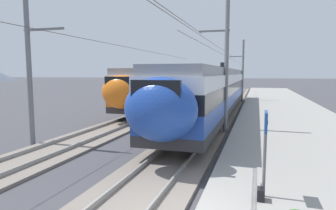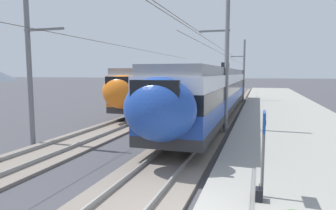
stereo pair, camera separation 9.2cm
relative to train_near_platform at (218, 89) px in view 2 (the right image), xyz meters
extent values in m
cube|color=gray|center=(-18.03, 0.72, -2.03)|extent=(120.00, 0.07, 0.16)
cube|color=#2D2D30|center=(0.59, 0.00, -1.30)|extent=(29.39, 2.82, 0.45)
cube|color=#1E429E|center=(0.59, 0.00, -0.65)|extent=(29.39, 2.82, 0.85)
cube|color=black|center=(0.59, 0.00, 0.15)|extent=(29.39, 2.86, 0.75)
cube|color=white|center=(0.59, 0.00, 0.85)|extent=(29.39, 2.82, 0.65)
cube|color=gray|center=(0.59, 0.00, 1.40)|extent=(29.09, 2.62, 0.45)
cube|color=black|center=(-8.52, 0.00, -1.74)|extent=(2.80, 2.26, 0.42)
cube|color=black|center=(9.70, 0.00, -1.74)|extent=(2.80, 2.26, 0.42)
ellipsoid|color=#1E429E|center=(-14.65, 0.00, 0.05)|extent=(1.80, 2.60, 2.25)
cube|color=black|center=(-15.15, 0.00, 0.47)|extent=(0.16, 1.69, 1.19)
cube|color=black|center=(5.00, 0.00, 1.97)|extent=(0.90, 0.70, 0.70)
cube|color=#2D2D30|center=(9.96, 5.48, -1.30)|extent=(31.97, 2.95, 0.45)
cube|color=orange|center=(9.96, 5.48, -0.65)|extent=(31.97, 2.95, 0.85)
cube|color=black|center=(9.96, 5.48, 0.15)|extent=(31.97, 2.99, 0.75)
cube|color=silver|center=(9.96, 5.48, 0.85)|extent=(31.97, 2.95, 0.65)
cube|color=gray|center=(9.96, 5.48, 1.40)|extent=(31.67, 2.75, 0.45)
cube|color=black|center=(0.05, 5.48, -1.74)|extent=(2.80, 2.36, 0.42)
cube|color=black|center=(19.87, 5.48, -1.74)|extent=(2.80, 2.36, 0.42)
ellipsoid|color=orange|center=(-6.58, 5.48, 0.05)|extent=(1.80, 2.71, 2.25)
cube|color=black|center=(-7.08, 5.48, 0.47)|extent=(0.16, 1.77, 1.19)
cube|color=black|center=(14.76, 5.48, 1.97)|extent=(0.90, 0.70, 0.70)
cylinder|color=slate|center=(-7.24, -1.44, 1.70)|extent=(0.24, 0.24, 7.86)
cube|color=slate|center=(-7.24, -0.72, 3.65)|extent=(0.10, 1.74, 0.10)
cylinder|color=#473823|center=(-7.24, 0.00, 3.40)|extent=(48.13, 0.02, 0.02)
cylinder|color=slate|center=(11.57, -1.44, 1.48)|extent=(0.24, 0.24, 7.41)
cube|color=slate|center=(11.57, -0.72, 3.25)|extent=(0.10, 1.74, 0.10)
cylinder|color=#473823|center=(11.57, 0.00, 3.00)|extent=(48.13, 0.02, 0.02)
cylinder|color=slate|center=(-12.55, 7.38, 1.71)|extent=(0.24, 0.24, 7.88)
cube|color=slate|center=(-12.55, 6.43, 3.31)|extent=(0.10, 2.20, 0.10)
cylinder|color=#473823|center=(-12.55, 5.48, 3.06)|extent=(48.13, 0.02, 0.02)
cylinder|color=#59595B|center=(-16.38, -3.38, -0.78)|extent=(0.08, 0.08, 2.21)
cube|color=#19479E|center=(-16.38, -3.38, 0.07)|extent=(0.70, 0.06, 0.50)
cube|color=black|center=(-16.38, -3.42, 0.07)|extent=(0.52, 0.01, 0.10)
cube|color=black|center=(-16.64, -3.32, -1.73)|extent=(0.32, 0.18, 0.30)
torus|color=black|center=(-16.64, -3.32, -1.53)|extent=(0.16, 0.02, 0.16)
camera|label=1|loc=(-23.98, -3.14, 1.28)|focal=30.97mm
camera|label=2|loc=(-23.95, -3.23, 1.28)|focal=30.97mm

